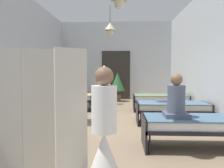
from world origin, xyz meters
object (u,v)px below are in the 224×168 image
nurse_near_aisle (107,92)px  potted_plant (117,83)px  bed_right_row_2 (160,99)px  patient_seated_secondary (176,101)px  bed_left_row_0 (18,122)px  bed_left_row_2 (67,98)px  bed_left_row_1 (50,106)px  bed_right_row_1 (172,107)px  patient_seated_primary (76,86)px  bed_right_row_0 (195,124)px  nurse_mid_aisle (104,146)px  privacy_screen (39,116)px

nurse_near_aisle → potted_plant: 1.09m
bed_right_row_2 → patient_seated_secondary: bearing=-95.3°
bed_left_row_0 → bed_right_row_2: (3.33, 3.80, 0.00)m
bed_left_row_0 → bed_left_row_2: size_ratio=1.00×
bed_left_row_1 → bed_left_row_2: same height
potted_plant → bed_right_row_1: bearing=-69.9°
patient_seated_primary → potted_plant: 2.83m
bed_right_row_0 → bed_left_row_0: bearing=180.0°
bed_right_row_1 → potted_plant: potted_plant is taller
bed_right_row_2 → potted_plant: size_ratio=1.42×
bed_left_row_1 → bed_right_row_2: same height
bed_left_row_0 → nurse_mid_aisle: 2.35m
bed_left_row_2 → potted_plant: (1.76, 2.41, 0.42)m
bed_right_row_2 → patient_seated_primary: bearing=-179.2°
bed_right_row_1 → patient_seated_secondary: (-0.35, -1.90, 0.43)m
potted_plant → privacy_screen: size_ratio=0.78×
bed_right_row_2 → patient_seated_secondary: (-0.35, -3.80, 0.43)m
bed_right_row_2 → bed_right_row_1: bearing=-90.0°
patient_seated_secondary → bed_left_row_2: bearing=128.2°
privacy_screen → patient_seated_secondary: bearing=15.0°
potted_plant → bed_left_row_2: bearing=-126.1°
nurse_near_aisle → nurse_mid_aisle: same height
bed_right_row_0 → bed_left_row_1: (-3.33, 1.90, 0.00)m
bed_right_row_0 → nurse_near_aisle: size_ratio=1.28×
bed_left_row_2 → nurse_mid_aisle: 5.62m
nurse_near_aisle → patient_seated_primary: bearing=177.5°
bed_left_row_2 → nurse_near_aisle: (1.33, 1.46, 0.09)m
bed_left_row_0 → nurse_mid_aisle: nurse_mid_aisle is taller
nurse_mid_aisle → bed_left_row_1: bearing=170.9°
patient_seated_secondary → privacy_screen: privacy_screen is taller
nurse_near_aisle → potted_plant: nurse_near_aisle is taller
bed_left_row_2 → bed_right_row_2: (3.33, 0.00, 0.00)m
bed_left_row_1 → patient_seated_primary: bearing=79.3°
privacy_screen → bed_left_row_2: bearing=81.3°
bed_right_row_0 → patient_seated_secondary: size_ratio=2.37×
bed_left_row_2 → patient_seated_secondary: patient_seated_secondary is taller
bed_right_row_2 → nurse_mid_aisle: 5.55m
privacy_screen → bed_right_row_2: bearing=46.1°
bed_left_row_0 → potted_plant: bearing=74.2°
nurse_near_aisle → nurse_mid_aisle: size_ratio=1.00×
nurse_mid_aisle → potted_plant: bearing=143.6°
patient_seated_secondary → privacy_screen: bearing=-145.9°
bed_left_row_2 → patient_seated_secondary: bearing=-51.8°
bed_left_row_2 → nurse_near_aisle: size_ratio=1.28×
bed_left_row_2 → bed_right_row_0: bearing=-48.7°
potted_plant → bed_right_row_0: bearing=-75.8°
bed_left_row_1 → bed_right_row_0: bearing=-29.7°
bed_left_row_1 → bed_left_row_2: bearing=90.0°
nurse_near_aisle → privacy_screen: (-0.38, -6.64, 0.32)m
nurse_mid_aisle → bed_right_row_0: bearing=98.0°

